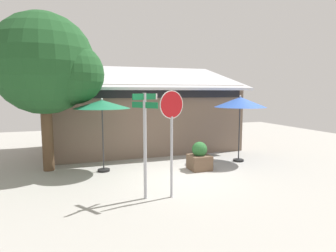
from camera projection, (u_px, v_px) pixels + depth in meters
name	position (u px, v px, depth m)	size (l,w,h in m)	color
ground_plane	(178.00, 177.00, 9.94)	(28.00, 28.00, 0.10)	#9E9B93
cafe_building	(144.00, 115.00, 14.61)	(9.27, 5.11, 4.34)	#705B4C
street_sign_post	(145.00, 134.00, 7.59)	(0.81, 0.76, 2.87)	#A8AAB2
stop_sign	(172.00, 124.00, 7.65)	(0.73, 0.22, 2.94)	#A8AAB2
patio_umbrella_forest_green_left	(102.00, 105.00, 10.17)	(2.01, 2.01, 2.68)	black
patio_umbrella_royal_blue_center	(240.00, 103.00, 11.68)	(2.10, 2.10, 2.76)	black
shade_tree	(49.00, 66.00, 10.13)	(3.86, 3.60, 5.68)	brown
sidewalk_planter	(199.00, 157.00, 10.65)	(0.76, 0.76, 1.05)	brown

